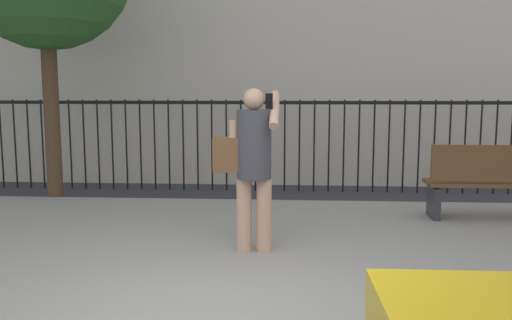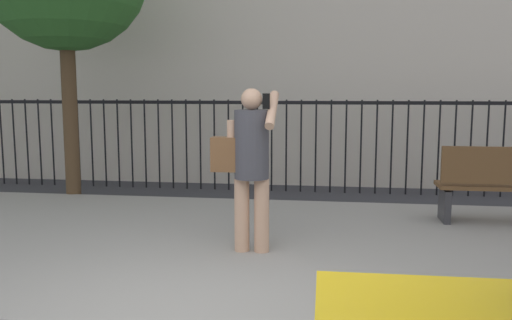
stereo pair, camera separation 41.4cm
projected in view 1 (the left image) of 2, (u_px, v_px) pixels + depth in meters
The scene contains 4 objects.
sidewalk at pixel (244, 248), 5.71m from camera, with size 28.00×4.40×0.15m, color gray.
iron_fence at pixel (263, 133), 9.24m from camera, with size 12.03×0.04×1.60m.
pedestrian_on_phone at pixel (251, 158), 5.22m from camera, with size 0.65×0.47×1.62m.
street_bench at pixel (494, 180), 6.57m from camera, with size 1.60×0.45×0.95m.
Camera 1 is at (0.49, -3.32, 1.75)m, focal length 37.32 mm.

